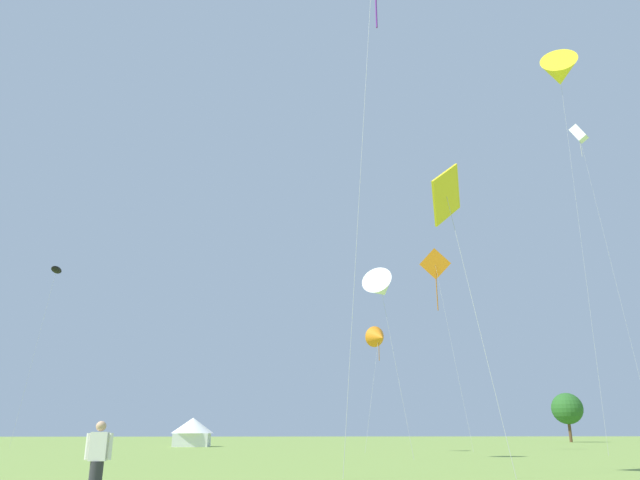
% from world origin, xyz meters
% --- Properties ---
extents(kite_black_parafoil, '(2.20, 2.43, 18.56)m').
position_xyz_m(kite_black_parafoil, '(-26.53, 58.34, 18.11)').
color(kite_black_parafoil, black).
rests_on(kite_black_parafoil, ground).
extents(kite_orange_diamond, '(2.80, 2.84, 17.15)m').
position_xyz_m(kite_orange_diamond, '(11.35, 44.69, 15.55)').
color(kite_orange_diamond, orange).
rests_on(kite_orange_diamond, ground).
extents(kite_white_box, '(1.98, 3.25, 30.48)m').
position_xyz_m(kite_white_box, '(26.67, 44.74, 29.43)').
color(kite_white_box, white).
rests_on(kite_white_box, ground).
extents(kite_white_delta, '(2.85, 2.98, 11.52)m').
position_xyz_m(kite_white_delta, '(3.85, 31.29, 10.28)').
color(kite_white_delta, white).
rests_on(kite_white_delta, ground).
extents(kite_orange_delta, '(2.59, 2.20, 9.87)m').
position_xyz_m(kite_orange_delta, '(5.67, 42.80, 8.88)').
color(kite_orange_delta, orange).
rests_on(kite_orange_delta, ground).
extents(kite_yellow_delta, '(4.17, 4.40, 31.96)m').
position_xyz_m(kite_yellow_delta, '(20.42, 35.68, 30.11)').
color(kite_yellow_delta, yellow).
rests_on(kite_yellow_delta, ground).
extents(kite_yellow_diamond, '(2.23, 2.38, 12.09)m').
position_xyz_m(kite_yellow_diamond, '(4.03, 16.92, 10.72)').
color(kite_yellow_diamond, yellow).
rests_on(kite_yellow_diamond, ground).
extents(person_spectator, '(0.57, 0.28, 1.73)m').
position_xyz_m(person_spectator, '(-6.64, 8.95, 0.85)').
color(person_spectator, '#2D2D33').
rests_on(person_spectator, ground).
extents(festival_tent_right, '(4.51, 4.51, 2.93)m').
position_xyz_m(festival_tent_right, '(-11.27, 61.33, 1.62)').
color(festival_tent_right, white).
rests_on(festival_tent_right, ground).
extents(tree_distant_right, '(4.64, 4.64, 7.20)m').
position_xyz_m(tree_distant_right, '(42.12, 85.15, 4.86)').
color(tree_distant_right, brown).
rests_on(tree_distant_right, ground).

